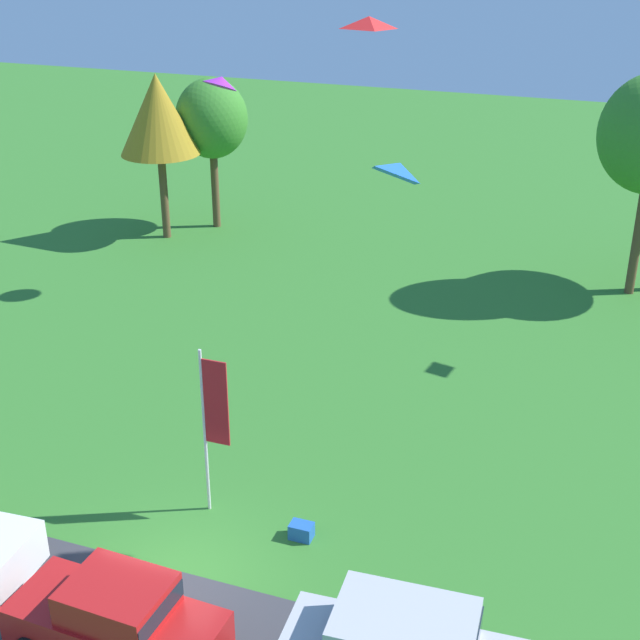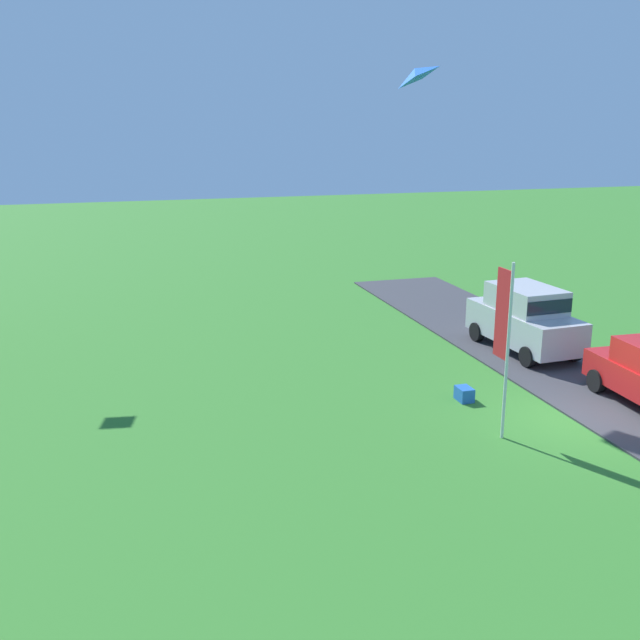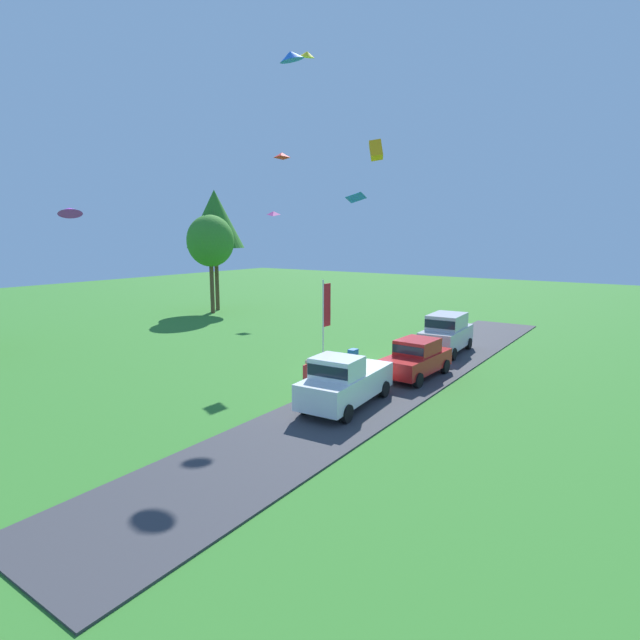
# 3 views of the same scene
# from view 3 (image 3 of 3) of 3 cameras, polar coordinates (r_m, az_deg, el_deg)

# --- Properties ---
(ground_plane) EXTENTS (120.00, 120.00, 0.00)m
(ground_plane) POSITION_cam_3_polar(r_m,az_deg,el_deg) (25.78, 5.78, -5.71)
(ground_plane) COLOR #337528
(pavement_strip) EXTENTS (36.00, 4.40, 0.06)m
(pavement_strip) POSITION_cam_3_polar(r_m,az_deg,el_deg) (24.87, 9.98, -6.30)
(pavement_strip) COLOR #38383D
(pavement_strip) RESTS_ON ground
(car_pickup_mid_row) EXTENTS (5.12, 2.33, 2.14)m
(car_pickup_mid_row) POSITION_cam_3_polar(r_m,az_deg,el_deg) (19.91, 2.78, -6.97)
(car_pickup_mid_row) COLOR white
(car_pickup_mid_row) RESTS_ON ground
(car_sedan_by_flagpole) EXTENTS (4.47, 2.10, 1.84)m
(car_sedan_by_flagpole) POSITION_cam_3_polar(r_m,az_deg,el_deg) (24.43, 10.97, -4.17)
(car_sedan_by_flagpole) COLOR red
(car_sedan_by_flagpole) RESTS_ON ground
(car_suv_near_entrance) EXTENTS (4.70, 2.26, 2.28)m
(car_suv_near_entrance) POSITION_cam_3_polar(r_m,az_deg,el_deg) (29.81, 14.25, -1.31)
(car_suv_near_entrance) COLOR #B7B7BC
(car_suv_near_entrance) RESTS_ON ground
(person_on_lawn) EXTENTS (0.36, 0.24, 1.71)m
(person_on_lawn) POSITION_cam_3_polar(r_m,az_deg,el_deg) (21.00, -1.44, -6.73)
(person_on_lawn) COLOR #2D334C
(person_on_lawn) RESTS_ON ground
(tree_far_left) EXTENTS (4.07, 4.07, 8.60)m
(tree_far_left) POSITION_cam_3_polar(r_m,az_deg,el_deg) (44.96, -12.41, 8.79)
(tree_far_left) COLOR brown
(tree_far_left) RESTS_ON ground
(tree_lone_near) EXTENTS (5.15, 5.15, 10.86)m
(tree_lone_near) POSITION_cam_3_polar(r_m,az_deg,el_deg) (46.75, -11.93, 11.20)
(tree_lone_near) COLOR brown
(tree_lone_near) RESTS_ON ground
(flag_banner) EXTENTS (0.71, 0.08, 4.55)m
(flag_banner) POSITION_cam_3_polar(r_m,az_deg,el_deg) (26.23, 0.65, 1.04)
(flag_banner) COLOR silver
(flag_banner) RESTS_ON ground
(cooler_box) EXTENTS (0.56, 0.40, 0.40)m
(cooler_box) POSITION_cam_3_polar(r_m,az_deg,el_deg) (28.57, 3.80, -3.74)
(cooler_box) COLOR blue
(cooler_box) RESTS_ON ground
(kite_delta_topmost) EXTENTS (1.62, 1.58, 0.72)m
(kite_delta_topmost) POSITION_cam_3_polar(r_m,az_deg,el_deg) (27.95, -3.32, 27.93)
(kite_delta_topmost) COLOR blue
(kite_diamond_high_left) EXTENTS (1.37, 1.34, 0.66)m
(kite_diamond_high_left) POSITION_cam_3_polar(r_m,az_deg,el_deg) (30.02, 4.03, 13.97)
(kite_diamond_high_left) COLOR blue
(kite_box_high_right) EXTENTS (1.31, 1.37, 1.43)m
(kite_box_high_right) POSITION_cam_3_polar(r_m,az_deg,el_deg) (36.20, 6.42, 18.73)
(kite_box_high_right) COLOR orange
(kite_diamond_near_flag) EXTENTS (1.29, 1.20, 0.32)m
(kite_diamond_near_flag) POSITION_cam_3_polar(r_m,az_deg,el_deg) (30.94, -4.37, 18.28)
(kite_diamond_near_flag) COLOR red
(kite_delta_trailing_tail) EXTENTS (1.27, 1.29, 0.51)m
(kite_delta_trailing_tail) POSITION_cam_3_polar(r_m,az_deg,el_deg) (33.07, -1.50, 28.09)
(kite_delta_trailing_tail) COLOR yellow
(kite_delta_mid_center) EXTENTS (1.74, 1.76, 0.81)m
(kite_delta_mid_center) POSITION_cam_3_polar(r_m,az_deg,el_deg) (31.95, -26.68, 11.09)
(kite_delta_mid_center) COLOR purple
(kite_diamond_over_trees) EXTENTS (1.37, 1.31, 0.50)m
(kite_diamond_over_trees) POSITION_cam_3_polar(r_m,az_deg,el_deg) (43.10, -5.33, 12.09)
(kite_diamond_over_trees) COLOR #EA4C9E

